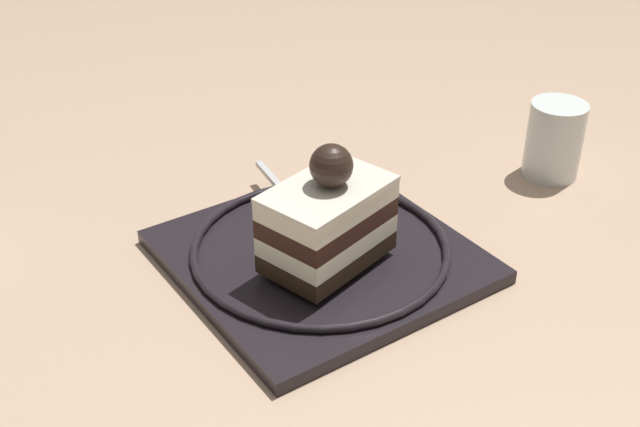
# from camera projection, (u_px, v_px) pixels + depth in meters

# --- Properties ---
(ground_plane) EXTENTS (2.40, 2.40, 0.00)m
(ground_plane) POSITION_uv_depth(u_px,v_px,m) (342.00, 249.00, 0.72)
(ground_plane) COLOR tan
(dessert_plate) EXTENTS (0.27, 0.27, 0.02)m
(dessert_plate) POSITION_uv_depth(u_px,v_px,m) (320.00, 253.00, 0.69)
(dessert_plate) COLOR black
(dessert_plate) RESTS_ON ground_plane
(cake_slice) EXTENTS (0.11, 0.07, 0.10)m
(cake_slice) POSITION_uv_depth(u_px,v_px,m) (328.00, 219.00, 0.65)
(cake_slice) COLOR black
(cake_slice) RESTS_ON dessert_plate
(fork) EXTENTS (0.05, 0.12, 0.00)m
(fork) POSITION_uv_depth(u_px,v_px,m) (286.00, 194.00, 0.75)
(fork) COLOR silver
(fork) RESTS_ON dessert_plate
(drink_glass_near) EXTENTS (0.06, 0.06, 0.08)m
(drink_glass_near) POSITION_uv_depth(u_px,v_px,m) (554.00, 142.00, 0.81)
(drink_glass_near) COLOR white
(drink_glass_near) RESTS_ON ground_plane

